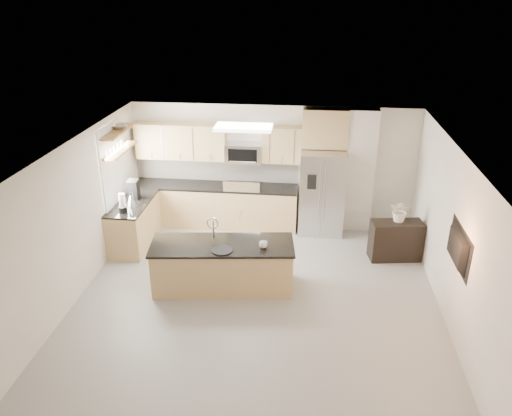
# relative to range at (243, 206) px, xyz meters

# --- Properties ---
(floor) EXTENTS (6.50, 6.50, 0.00)m
(floor) POSITION_rel_range_xyz_m (0.60, -2.92, -0.47)
(floor) COLOR #A19F99
(floor) RESTS_ON ground
(ceiling) EXTENTS (6.00, 6.50, 0.02)m
(ceiling) POSITION_rel_range_xyz_m (0.60, -2.92, 2.13)
(ceiling) COLOR silver
(ceiling) RESTS_ON wall_back
(wall_back) EXTENTS (6.00, 0.02, 2.60)m
(wall_back) POSITION_rel_range_xyz_m (0.60, 0.33, 0.83)
(wall_back) COLOR silver
(wall_back) RESTS_ON floor
(wall_front) EXTENTS (6.00, 0.02, 2.60)m
(wall_front) POSITION_rel_range_xyz_m (0.60, -6.17, 0.83)
(wall_front) COLOR silver
(wall_front) RESTS_ON floor
(wall_left) EXTENTS (0.02, 6.50, 2.60)m
(wall_left) POSITION_rel_range_xyz_m (-2.40, -2.92, 0.83)
(wall_left) COLOR silver
(wall_left) RESTS_ON floor
(wall_right) EXTENTS (0.02, 6.50, 2.60)m
(wall_right) POSITION_rel_range_xyz_m (3.60, -2.92, 0.83)
(wall_right) COLOR silver
(wall_right) RESTS_ON floor
(back_counter) EXTENTS (3.55, 0.66, 1.44)m
(back_counter) POSITION_rel_range_xyz_m (-0.63, 0.01, -0.00)
(back_counter) COLOR tan
(back_counter) RESTS_ON floor
(left_counter) EXTENTS (0.66, 1.50, 0.92)m
(left_counter) POSITION_rel_range_xyz_m (-2.07, -1.07, -0.01)
(left_counter) COLOR tan
(left_counter) RESTS_ON floor
(range) EXTENTS (0.76, 0.64, 1.14)m
(range) POSITION_rel_range_xyz_m (0.00, 0.00, 0.00)
(range) COLOR black
(range) RESTS_ON floor
(upper_cabinets) EXTENTS (3.50, 0.33, 0.75)m
(upper_cabinets) POSITION_rel_range_xyz_m (-0.70, 0.16, 1.35)
(upper_cabinets) COLOR tan
(upper_cabinets) RESTS_ON wall_back
(microwave) EXTENTS (0.76, 0.40, 0.40)m
(microwave) POSITION_rel_range_xyz_m (0.00, 0.12, 1.16)
(microwave) COLOR #B8B8BB
(microwave) RESTS_ON upper_cabinets
(refrigerator) EXTENTS (0.92, 0.78, 1.78)m
(refrigerator) POSITION_rel_range_xyz_m (1.66, -0.05, 0.42)
(refrigerator) COLOR #B8B8BB
(refrigerator) RESTS_ON floor
(partition_column) EXTENTS (0.60, 0.30, 2.60)m
(partition_column) POSITION_rel_range_xyz_m (2.42, 0.18, 0.83)
(partition_column) COLOR silver
(partition_column) RESTS_ON floor
(window) EXTENTS (0.04, 1.15, 1.65)m
(window) POSITION_rel_range_xyz_m (-2.38, -1.07, 1.18)
(window) COLOR white
(window) RESTS_ON wall_left
(shelf_lower) EXTENTS (0.30, 1.20, 0.04)m
(shelf_lower) POSITION_rel_range_xyz_m (-2.25, -0.97, 1.48)
(shelf_lower) COLOR olive
(shelf_lower) RESTS_ON wall_left
(shelf_upper) EXTENTS (0.30, 1.20, 0.04)m
(shelf_upper) POSITION_rel_range_xyz_m (-2.25, -0.97, 1.85)
(shelf_upper) COLOR olive
(shelf_upper) RESTS_ON wall_left
(ceiling_fixture) EXTENTS (1.00, 0.50, 0.06)m
(ceiling_fixture) POSITION_rel_range_xyz_m (0.20, -1.32, 2.09)
(ceiling_fixture) COLOR white
(ceiling_fixture) RESTS_ON ceiling
(island) EXTENTS (2.50, 1.15, 1.26)m
(island) POSITION_rel_range_xyz_m (-0.03, -2.45, -0.05)
(island) COLOR tan
(island) RESTS_ON floor
(credenza) EXTENTS (1.01, 0.55, 0.77)m
(credenza) POSITION_rel_range_xyz_m (3.08, -1.10, -0.09)
(credenza) COLOR black
(credenza) RESTS_ON floor
(cup) EXTENTS (0.16, 0.16, 0.11)m
(cup) POSITION_rel_range_xyz_m (0.67, -2.50, 0.42)
(cup) COLOR white
(cup) RESTS_ON island
(platter) EXTENTS (0.44, 0.44, 0.02)m
(platter) POSITION_rel_range_xyz_m (0.01, -2.68, 0.38)
(platter) COLOR black
(platter) RESTS_ON island
(blender) EXTENTS (0.16, 0.16, 0.37)m
(blender) POSITION_rel_range_xyz_m (-2.07, -1.54, 0.61)
(blender) COLOR black
(blender) RESTS_ON left_counter
(kettle) EXTENTS (0.21, 0.21, 0.26)m
(kettle) POSITION_rel_range_xyz_m (-2.02, -1.23, 0.56)
(kettle) COLOR #B8B8BB
(kettle) RESTS_ON left_counter
(coffee_maker) EXTENTS (0.22, 0.26, 0.38)m
(coffee_maker) POSITION_rel_range_xyz_m (-2.09, -0.87, 0.63)
(coffee_maker) COLOR black
(coffee_maker) RESTS_ON left_counter
(bowl) EXTENTS (0.49, 0.49, 0.09)m
(bowl) POSITION_rel_range_xyz_m (-2.25, -0.81, 1.91)
(bowl) COLOR #B8B8BB
(bowl) RESTS_ON shelf_upper
(flower_vase) EXTENTS (0.70, 0.65, 0.66)m
(flower_vase) POSITION_rel_range_xyz_m (3.11, -1.05, 0.62)
(flower_vase) COLOR white
(flower_vase) RESTS_ON credenza
(television) EXTENTS (0.14, 1.08, 0.62)m
(television) POSITION_rel_range_xyz_m (3.51, -3.12, 0.88)
(television) COLOR black
(television) RESTS_ON wall_right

